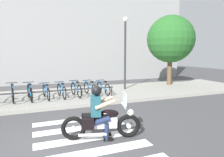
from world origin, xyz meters
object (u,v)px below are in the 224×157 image
Objects in this scene: bicycle_1 at (13,93)px; street_lamp at (125,47)px; motorcycle at (102,122)px; bicycle_4 at (61,91)px; bike_rack at (55,91)px; bicycle_7 at (103,88)px; bicycle_6 at (90,89)px; rider at (99,109)px; bicycle_2 at (30,92)px; tree_near_rack at (171,39)px; bicycle_5 at (76,89)px; bicycle_3 at (46,92)px.

bicycle_1 is 0.38× the size of street_lamp.
motorcycle reaches higher than bicycle_4.
street_lamp is (3.81, 0.97, 2.12)m from bicycle_4.
bike_rack is at bearing -159.84° from street_lamp.
bike_rack is (-0.74, 4.30, 0.11)m from motorcycle.
street_lamp is (1.70, 0.97, 2.13)m from bicycle_7.
bicycle_6 is at bearing -0.00° from bicycle_4.
rider reaches higher than bicycle_1.
bike_rack is 4.88m from street_lamp.
bicycle_2 reaches higher than bicycle_4.
rider is 0.87× the size of bicycle_6.
street_lamp is at bearing 58.94° from rider.
motorcycle reaches higher than bicycle_2.
motorcycle is at bearing -137.97° from tree_near_rack.
rider is at bearing -110.43° from bicycle_7.
street_lamp is at bearing 17.42° from bicycle_5.
bicycle_6 is (2.12, -0.00, 0.01)m from bicycle_3.
bicycle_7 is (2.82, -0.00, 0.00)m from bicycle_3.
bicycle_7 is (1.73, 4.85, 0.02)m from motorcycle.
motorcycle is 1.27× the size of bicycle_1.
bicycle_1 reaches higher than bicycle_2.
rider is 0.86× the size of bicycle_3.
bicycle_6 is at bearing 0.06° from bicycle_5.
bicycle_7 is (1.41, 0.00, -0.02)m from bicycle_5.
tree_near_rack is (8.01, 1.37, 2.68)m from bicycle_3.
motorcycle is 5.15m from bicycle_7.
bicycle_4 reaches higher than bicycle_3.
bicycle_4 is 0.34× the size of tree_near_rack.
bike_rack is at bearing -162.54° from bicycle_6.
tree_near_rack reaches higher than bicycle_3.
bicycle_2 is at bearing 0.05° from bicycle_1.
motorcycle is 4.98m from bicycle_3.
bicycle_1 is 2.82m from bicycle_5.
bicycle_7 is at bearing 0.02° from bicycle_1.
rider reaches higher than motorcycle.
bicycle_7 is at bearing 0.02° from bicycle_6.
bicycle_4 is (0.71, -0.00, 0.01)m from bicycle_3.
tree_near_rack reaches higher than street_lamp.
bicycle_7 is at bearing -165.15° from tree_near_rack.
rider reaches higher than bicycle_3.
bicycle_5 is 0.71m from bicycle_6.
bicycle_7 is (1.80, 4.83, -0.35)m from rider.
rider is 4.85m from bicycle_4.
bicycle_4 is (-0.39, 4.85, 0.03)m from motorcycle.
rider reaches higher than bicycle_5.
bicycle_7 is at bearing 70.43° from motorcycle.
bicycle_4 is 1.41m from bicycle_6.
rider is at bearing -81.09° from bike_rack.
bicycle_2 is at bearing 109.70° from rider.
motorcycle is 1.20× the size of bicycle_2.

